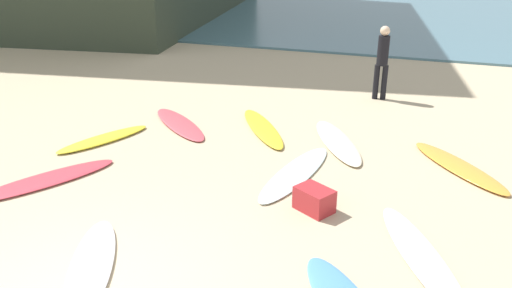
# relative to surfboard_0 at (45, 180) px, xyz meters

# --- Properties ---
(surfboard_0) EXTENTS (1.75, 2.45, 0.07)m
(surfboard_0) POSITION_rel_surfboard_0_xyz_m (0.00, 0.00, 0.00)
(surfboard_0) COLOR #DF4755
(surfboard_0) RESTS_ON ground_plane
(surfboard_1) EXTENTS (1.28, 2.08, 0.09)m
(surfboard_1) POSITION_rel_surfboard_0_xyz_m (-0.16, 1.92, 0.01)
(surfboard_1) COLOR yellow
(surfboard_1) RESTS_ON ground_plane
(surfboard_2) EXTENTS (1.54, 2.47, 0.07)m
(surfboard_2) POSITION_rel_surfboard_0_xyz_m (6.19, -0.16, 0.00)
(surfboard_2) COLOR silver
(surfboard_2) RESTS_ON ground_plane
(surfboard_3) EXTENTS (1.66, 2.45, 0.09)m
(surfboard_3) POSITION_rel_surfboard_0_xyz_m (4.41, 3.36, 0.01)
(surfboard_3) COLOR #F6E8C4
(surfboard_3) RESTS_ON ground_plane
(surfboard_4) EXTENTS (1.47, 2.19, 0.08)m
(surfboard_4) POSITION_rel_surfboard_0_xyz_m (2.23, -1.79, 0.00)
(surfboard_4) COLOR white
(surfboard_4) RESTS_ON ground_plane
(surfboard_5) EXTENTS (1.93, 2.19, 0.08)m
(surfboard_5) POSITION_rel_surfboard_0_xyz_m (6.71, 2.91, 0.01)
(surfboard_5) COLOR #F19F37
(surfboard_5) RESTS_ON ground_plane
(surfboard_6) EXTENTS (1.00, 2.62, 0.06)m
(surfboard_6) POSITION_rel_surfboard_0_xyz_m (3.98, 1.70, -0.01)
(surfboard_6) COLOR silver
(surfboard_6) RESTS_ON ground_plane
(surfboard_8) EXTENTS (2.16, 2.00, 0.07)m
(surfboard_8) POSITION_rel_surfboard_0_xyz_m (0.90, 3.25, -0.00)
(surfboard_8) COLOR #DF505A
(surfboard_8) RESTS_ON ground_plane
(surfboard_9) EXTENTS (1.83, 2.35, 0.09)m
(surfboard_9) POSITION_rel_surfboard_0_xyz_m (2.73, 3.60, 0.01)
(surfboard_9) COLOR yellow
(surfboard_9) RESTS_ON ground_plane
(beachgoer_near) EXTENTS (0.34, 0.30, 1.86)m
(beachgoer_near) POSITION_rel_surfboard_0_xyz_m (4.84, 6.69, 1.01)
(beachgoer_near) COLOR black
(beachgoer_near) RESTS_ON ground_plane
(beach_cooler) EXTENTS (0.68, 0.62, 0.37)m
(beach_cooler) POSITION_rel_surfboard_0_xyz_m (4.58, 0.58, 0.15)
(beach_cooler) COLOR #B2282D
(beach_cooler) RESTS_ON ground_plane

